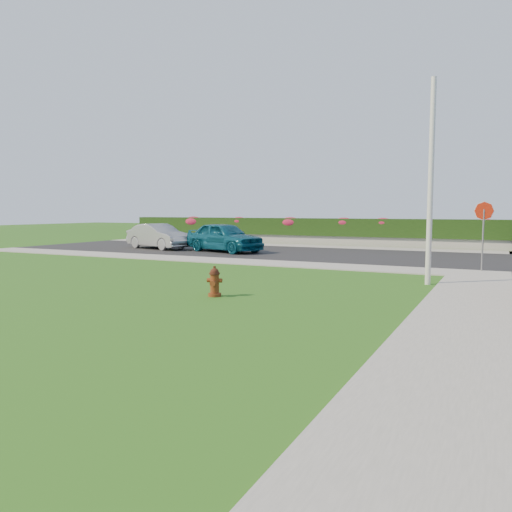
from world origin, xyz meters
The scene contains 19 objects.
ground centered at (0.00, 0.00, 0.00)m, with size 120.00×120.00×0.00m, color black.
street_far centered at (-5.00, 14.00, 0.02)m, with size 26.00×8.00×0.04m, color black.
sidewalk_right centered at (7.00, -2.00, 0.02)m, with size 2.00×20.00×0.04m, color gray.
sidewalk_far centered at (-6.00, 9.00, 0.02)m, with size 24.00×2.00×0.04m, color gray.
curb_corner centered at (7.00, 9.00, 0.02)m, with size 2.00×2.00×0.04m, color gray.
sidewalk_beyond centered at (-1.00, 19.00, 0.02)m, with size 34.00×2.00×0.04m, color gray.
retaining_wall centered at (-1.00, 20.50, 0.30)m, with size 34.00×0.40×0.60m, color gray.
hedge centered at (-1.00, 20.60, 1.15)m, with size 32.00×0.90×1.10m, color black.
fire_hydrant centered at (1.10, 1.16, 0.37)m, with size 0.41×0.39×0.78m.
sedan_teal centered at (-5.42, 12.92, 0.82)m, with size 1.83×4.55×1.55m, color #0C4C62.
sedan_silver centered at (-9.81, 13.10, 0.74)m, with size 1.49×4.27×1.41m, color #939599.
utility_pole centered at (5.72, 5.77, 3.02)m, with size 0.16×0.16×6.03m, color silver.
stop_sign centered at (7.04, 9.84, 1.88)m, with size 0.67×0.20×2.53m.
flower_clump_a centered at (-12.35, 20.50, 1.42)m, with size 1.43×0.92×0.72m, color #BC203F.
flower_clump_b centered at (-8.62, 20.50, 1.47)m, with size 1.16×0.74×0.58m, color #BC203F.
flower_clump_c centered at (-4.83, 20.50, 1.43)m, with size 1.37×0.88×0.68m, color #BC203F.
flower_clump_d centered at (-1.23, 20.50, 1.46)m, with size 1.21×0.78×0.60m, color #BC203F.
flower_clump_e centered at (1.18, 20.50, 1.47)m, with size 1.15×0.74×0.57m, color #BC203F.
flower_clump_f centered at (6.75, 20.50, 1.49)m, with size 1.07×0.69×0.53m, color #BC203F.
Camera 1 is at (7.69, -9.70, 2.20)m, focal length 35.00 mm.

